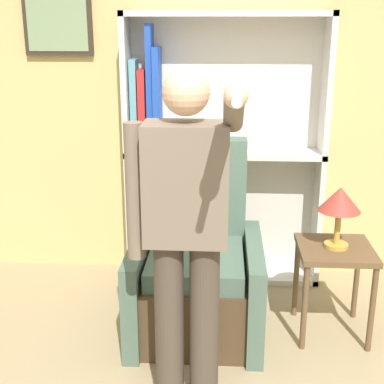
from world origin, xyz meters
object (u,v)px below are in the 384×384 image
at_px(bookcase, 201,159).
at_px(side_table, 335,262).
at_px(armchair, 197,273).
at_px(table_lamp, 340,202).
at_px(person_standing, 186,226).

height_order(bookcase, side_table, bookcase).
xyz_separation_m(armchair, table_lamp, (0.86, -0.04, 0.51)).
xyz_separation_m(armchair, side_table, (0.86, -0.04, 0.12)).
xyz_separation_m(armchair, person_standing, (-0.02, -0.75, 0.61)).
relative_size(person_standing, table_lamp, 4.48).
bearing_deg(person_standing, table_lamp, 38.88).
distance_m(bookcase, person_standing, 1.49).
height_order(bookcase, person_standing, bookcase).
distance_m(person_standing, side_table, 1.23).
xyz_separation_m(bookcase, side_table, (0.87, -0.79, -0.46)).
bearing_deg(person_standing, side_table, 38.88).
bearing_deg(armchair, bookcase, 90.63).
bearing_deg(side_table, table_lamp, 180.00).
height_order(person_standing, table_lamp, person_standing).
xyz_separation_m(person_standing, table_lamp, (0.88, 0.71, -0.10)).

